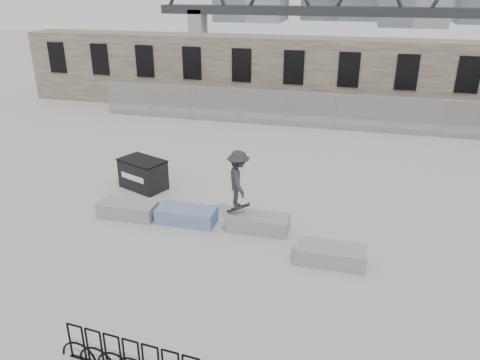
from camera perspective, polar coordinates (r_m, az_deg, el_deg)
name	(u,v)px	position (r m, az deg, el deg)	size (l,w,h in m)	color
ground	(224,229)	(15.58, -1.98, -6.05)	(120.00, 120.00, 0.00)	#A1A19D
stone_wall	(296,75)	(30.03, 6.89, 12.62)	(36.00, 2.58, 4.50)	brown
chainlink_fence	(286,108)	(26.66, 5.62, 8.69)	(22.06, 0.06, 2.02)	gray
planter_far_left	(128,209)	(16.75, -13.51, -3.44)	(2.00, 0.90, 0.52)	gray
planter_center_left	(186,215)	(16.00, -6.54, -4.22)	(2.00, 0.90, 0.52)	#3A5EAE
planter_center_right	(258,222)	(15.42, 2.26, -5.17)	(2.00, 0.90, 0.52)	gray
planter_offset	(331,254)	(13.97, 10.99, -8.85)	(2.00, 0.90, 0.52)	gray
dumpster	(143,174)	(18.79, -11.73, 0.74)	(2.09, 1.71, 1.19)	black
truss_bridge	(416,11)	(68.41, 20.65, 18.70)	(70.00, 3.00, 9.80)	#2D3033
skateboarder	(238,180)	(14.91, -0.21, 0.02)	(1.17, 1.44, 2.13)	#2A2A2C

